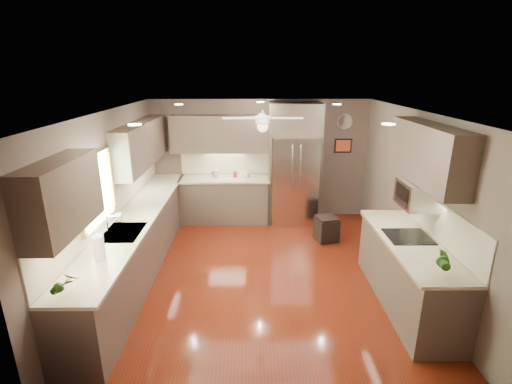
{
  "coord_description": "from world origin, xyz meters",
  "views": [
    {
      "loc": [
        -0.16,
        -5.16,
        3.03
      ],
      "look_at": [
        -0.09,
        0.6,
        1.15
      ],
      "focal_mm": 26.0,
      "sensor_mm": 36.0,
      "label": 1
    }
  ],
  "objects_px": {
    "canister_b": "(213,175)",
    "potted_plant_right": "(445,261)",
    "canister_c": "(217,174)",
    "paper_towel": "(99,248)",
    "potted_plant_left": "(66,283)",
    "microwave": "(417,195)",
    "soap_bottle": "(119,217)",
    "refrigerator": "(294,166)",
    "bowl": "(245,177)",
    "stool": "(326,229)",
    "canister_d": "(235,174)"
  },
  "relations": [
    {
      "from": "potted_plant_right",
      "to": "microwave",
      "type": "relative_size",
      "value": 0.56
    },
    {
      "from": "soap_bottle",
      "to": "paper_towel",
      "type": "height_order",
      "value": "paper_towel"
    },
    {
      "from": "bowl",
      "to": "soap_bottle",
      "type": "bearing_deg",
      "value": -126.83
    },
    {
      "from": "paper_towel",
      "to": "soap_bottle",
      "type": "bearing_deg",
      "value": 97.45
    },
    {
      "from": "microwave",
      "to": "potted_plant_right",
      "type": "bearing_deg",
      "value": -96.21
    },
    {
      "from": "canister_b",
      "to": "potted_plant_right",
      "type": "distance_m",
      "value": 4.77
    },
    {
      "from": "soap_bottle",
      "to": "bowl",
      "type": "distance_m",
      "value": 2.96
    },
    {
      "from": "bowl",
      "to": "stool",
      "type": "bearing_deg",
      "value": -33.54
    },
    {
      "from": "refrigerator",
      "to": "microwave",
      "type": "distance_m",
      "value": 3.03
    },
    {
      "from": "canister_b",
      "to": "refrigerator",
      "type": "xyz_separation_m",
      "value": [
        1.65,
        -0.02,
        0.18
      ]
    },
    {
      "from": "refrigerator",
      "to": "canister_d",
      "type": "bearing_deg",
      "value": 175.93
    },
    {
      "from": "canister_d",
      "to": "bowl",
      "type": "height_order",
      "value": "canister_d"
    },
    {
      "from": "bowl",
      "to": "potted_plant_right",
      "type": "bearing_deg",
      "value": -59.92
    },
    {
      "from": "bowl",
      "to": "microwave",
      "type": "xyz_separation_m",
      "value": [
        2.33,
        -2.74,
        0.51
      ]
    },
    {
      "from": "potted_plant_left",
      "to": "microwave",
      "type": "distance_m",
      "value": 4.26
    },
    {
      "from": "bowl",
      "to": "stool",
      "type": "height_order",
      "value": "bowl"
    },
    {
      "from": "canister_b",
      "to": "potted_plant_left",
      "type": "relative_size",
      "value": 0.43
    },
    {
      "from": "soap_bottle",
      "to": "potted_plant_left",
      "type": "relative_size",
      "value": 0.6
    },
    {
      "from": "potted_plant_right",
      "to": "refrigerator",
      "type": "xyz_separation_m",
      "value": [
        -1.21,
        3.79,
        0.09
      ]
    },
    {
      "from": "potted_plant_left",
      "to": "canister_b",
      "type": "bearing_deg",
      "value": 76.72
    },
    {
      "from": "canister_b",
      "to": "bowl",
      "type": "relative_size",
      "value": 0.64
    },
    {
      "from": "soap_bottle",
      "to": "bowl",
      "type": "xyz_separation_m",
      "value": [
        1.77,
        2.37,
        -0.07
      ]
    },
    {
      "from": "potted_plant_right",
      "to": "bowl",
      "type": "distance_m",
      "value": 4.42
    },
    {
      "from": "microwave",
      "to": "stool",
      "type": "distance_m",
      "value": 2.27
    },
    {
      "from": "canister_c",
      "to": "microwave",
      "type": "xyz_separation_m",
      "value": [
        2.91,
        -2.74,
        0.45
      ]
    },
    {
      "from": "canister_b",
      "to": "canister_c",
      "type": "height_order",
      "value": "canister_c"
    },
    {
      "from": "soap_bottle",
      "to": "microwave",
      "type": "bearing_deg",
      "value": -5.17
    },
    {
      "from": "bowl",
      "to": "paper_towel",
      "type": "bearing_deg",
      "value": -115.38
    },
    {
      "from": "soap_bottle",
      "to": "stool",
      "type": "xyz_separation_m",
      "value": [
        3.31,
        1.35,
        -0.8
      ]
    },
    {
      "from": "soap_bottle",
      "to": "paper_towel",
      "type": "distance_m",
      "value": 1.08
    },
    {
      "from": "potted_plant_left",
      "to": "paper_towel",
      "type": "bearing_deg",
      "value": 89.33
    },
    {
      "from": "canister_b",
      "to": "potted_plant_right",
      "type": "height_order",
      "value": "potted_plant_right"
    },
    {
      "from": "canister_d",
      "to": "potted_plant_right",
      "type": "distance_m",
      "value": 4.57
    },
    {
      "from": "canister_c",
      "to": "potted_plant_right",
      "type": "height_order",
      "value": "potted_plant_right"
    },
    {
      "from": "potted_plant_right",
      "to": "stool",
      "type": "distance_m",
      "value": 3.01
    },
    {
      "from": "potted_plant_right",
      "to": "stool",
      "type": "height_order",
      "value": "potted_plant_right"
    },
    {
      "from": "canister_d",
      "to": "bowl",
      "type": "relative_size",
      "value": 0.55
    },
    {
      "from": "canister_c",
      "to": "bowl",
      "type": "relative_size",
      "value": 0.79
    },
    {
      "from": "canister_d",
      "to": "potted_plant_right",
      "type": "xyz_separation_m",
      "value": [
        2.42,
        -3.88,
        0.09
      ]
    },
    {
      "from": "canister_c",
      "to": "stool",
      "type": "relative_size",
      "value": 0.38
    },
    {
      "from": "canister_c",
      "to": "paper_towel",
      "type": "distance_m",
      "value": 3.6
    },
    {
      "from": "canister_d",
      "to": "refrigerator",
      "type": "relative_size",
      "value": 0.05
    },
    {
      "from": "potted_plant_right",
      "to": "microwave",
      "type": "xyz_separation_m",
      "value": [
        0.12,
        1.08,
        0.39
      ]
    },
    {
      "from": "canister_c",
      "to": "stool",
      "type": "distance_m",
      "value": 2.48
    },
    {
      "from": "canister_b",
      "to": "paper_towel",
      "type": "bearing_deg",
      "value": -106.05
    },
    {
      "from": "potted_plant_left",
      "to": "refrigerator",
      "type": "height_order",
      "value": "refrigerator"
    },
    {
      "from": "potted_plant_right",
      "to": "paper_towel",
      "type": "distance_m",
      "value": 3.87
    },
    {
      "from": "soap_bottle",
      "to": "refrigerator",
      "type": "relative_size",
      "value": 0.08
    },
    {
      "from": "canister_d",
      "to": "microwave",
      "type": "xyz_separation_m",
      "value": [
        2.54,
        -2.79,
        0.48
      ]
    },
    {
      "from": "potted_plant_right",
      "to": "microwave",
      "type": "distance_m",
      "value": 1.16
    }
  ]
}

